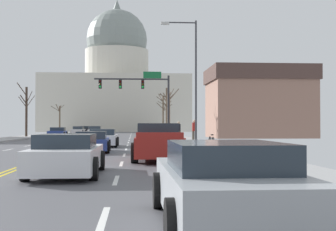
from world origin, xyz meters
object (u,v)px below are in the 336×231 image
object	(u,v)px
pickup_truck_near_04	(158,143)
sedan_near_05	(67,156)
signal_gantry	(142,90)
sedan_oncoming_02	(78,130)
sedan_near_00	(149,134)
sedan_oncoming_00	(58,132)
sedan_oncoming_03	(85,130)
sedan_near_06	(224,185)
street_lamp_right	(191,71)
pedestrian_01	(179,130)
sedan_oncoming_01	(95,131)
sedan_near_03	(92,142)
sedan_near_02	(103,138)
bicycle_parked	(211,143)
pedestrian_00	(194,130)
sedan_near_01	(149,135)

from	to	relation	value
pickup_truck_near_04	sedan_near_05	bearing A→B (deg)	-116.69
signal_gantry	pickup_truck_near_04	bearing A→B (deg)	-89.59
sedan_near_05	sedan_oncoming_02	bearing A→B (deg)	96.49
signal_gantry	sedan_near_05	world-z (taller)	signal_gantry
sedan_near_00	sedan_oncoming_00	bearing A→B (deg)	129.61
signal_gantry	sedan_near_00	distance (m)	6.69
sedan_near_05	sedan_oncoming_03	bearing A→B (deg)	95.63
sedan_near_06	street_lamp_right	bearing A→B (deg)	84.03
street_lamp_right	pedestrian_01	xyz separation A→B (m)	(-0.01, 8.91, -4.11)
sedan_oncoming_01	sedan_oncoming_00	bearing A→B (deg)	-110.28
sedan_oncoming_01	sedan_oncoming_03	world-z (taller)	sedan_oncoming_01
sedan_near_03	sedan_oncoming_01	bearing A→B (deg)	94.57
sedan_near_02	sedan_near_05	size ratio (longest dim) A/B	0.92
sedan_near_00	sedan_oncoming_00	xyz separation A→B (m)	(-10.69, 12.92, -0.04)
sedan_near_05	pedestrian_01	distance (m)	27.09
signal_gantry	sedan_oncoming_01	bearing A→B (deg)	109.61
signal_gantry	bicycle_parked	world-z (taller)	signal_gantry
sedan_near_06	bicycle_parked	distance (m)	19.12
sedan_near_05	pedestrian_00	size ratio (longest dim) A/B	2.66
street_lamp_right	sedan_oncoming_03	distance (m)	55.15
sedan_oncoming_00	sedan_oncoming_03	bearing A→B (deg)	89.44
sedan_oncoming_02	pedestrian_01	xyz separation A→B (m)	(12.95, -35.78, 0.48)
sedan_near_00	sedan_near_01	bearing A→B (deg)	-92.20
sedan_near_00	pedestrian_01	distance (m)	4.32
signal_gantry	street_lamp_right	world-z (taller)	street_lamp_right
sedan_oncoming_01	bicycle_parked	distance (m)	42.16
sedan_oncoming_00	sedan_oncoming_01	world-z (taller)	sedan_oncoming_01
pedestrian_00	pickup_truck_near_04	bearing A→B (deg)	-103.32
sedan_oncoming_02	pedestrian_00	bearing A→B (deg)	-71.81
sedan_oncoming_03	pedestrian_00	world-z (taller)	pedestrian_00
sedan_near_06	sedan_oncoming_01	size ratio (longest dim) A/B	1.01
sedan_near_02	sedan_oncoming_02	distance (m)	44.80
sedan_near_00	sedan_near_02	size ratio (longest dim) A/B	1.10
sedan_near_00	pedestrian_01	bearing A→B (deg)	-55.15
pickup_truck_near_04	sedan_oncoming_00	xyz separation A→B (m)	(-10.27, 36.90, -0.16)
sedan_near_03	pedestrian_00	size ratio (longest dim) A/B	2.49
bicycle_parked	sedan_oncoming_00	bearing A→B (deg)	113.61
street_lamp_right	sedan_oncoming_01	bearing A→B (deg)	105.06
bicycle_parked	sedan_near_00	bearing A→B (deg)	99.04
sedan_near_02	sedan_oncoming_03	world-z (taller)	sedan_oncoming_03
signal_gantry	sedan_near_03	bearing A→B (deg)	-97.59
sedan_oncoming_03	sedan_oncoming_00	bearing A→B (deg)	-90.56
sedan_oncoming_02	sedan_near_02	bearing A→B (deg)	-81.09
sedan_near_06	sedan_near_02	bearing A→B (deg)	97.87
pickup_truck_near_04	pedestrian_01	xyz separation A→B (m)	(2.87, 20.46, 0.34)
sedan_oncoming_02	sedan_oncoming_03	size ratio (longest dim) A/B	1.01
pickup_truck_near_04	sedan_oncoming_03	size ratio (longest dim) A/B	1.35
sedan_oncoming_00	sedan_oncoming_03	world-z (taller)	sedan_oncoming_03
sedan_near_05	sedan_near_06	size ratio (longest dim) A/B	0.99
sedan_oncoming_01	pedestrian_01	size ratio (longest dim) A/B	2.79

